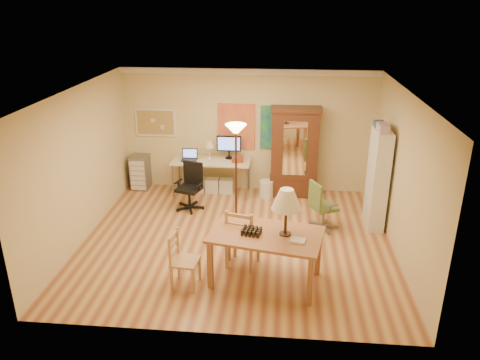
# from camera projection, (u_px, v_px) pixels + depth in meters

# --- Properties ---
(floor) EXTENTS (5.50, 5.50, 0.00)m
(floor) POSITION_uv_depth(u_px,v_px,m) (237.00, 241.00, 8.44)
(floor) COLOR brown
(floor) RESTS_ON ground
(crown_molding) EXTENTS (5.50, 0.08, 0.12)m
(crown_molding) POSITION_uv_depth(u_px,v_px,m) (248.00, 72.00, 9.74)
(crown_molding) COLOR white
(crown_molding) RESTS_ON floor
(corkboard) EXTENTS (0.90, 0.04, 0.62)m
(corkboard) POSITION_uv_depth(u_px,v_px,m) (156.00, 122.00, 10.34)
(corkboard) COLOR #A3844C
(corkboard) RESTS_ON floor
(art_panel_left) EXTENTS (0.80, 0.04, 1.00)m
(art_panel_left) POSITION_uv_depth(u_px,v_px,m) (236.00, 127.00, 10.21)
(art_panel_left) COLOR gold
(art_panel_left) RESTS_ON floor
(art_panel_right) EXTENTS (0.75, 0.04, 0.95)m
(art_panel_right) POSITION_uv_depth(u_px,v_px,m) (278.00, 128.00, 10.13)
(art_panel_right) COLOR #23608C
(art_panel_right) RESTS_ON floor
(dining_table) EXTENTS (1.81, 1.30, 1.55)m
(dining_table) POSITION_uv_depth(u_px,v_px,m) (273.00, 224.00, 6.89)
(dining_table) COLOR brown
(dining_table) RESTS_ON floor
(ladder_chair_back) EXTENTS (0.57, 0.56, 1.03)m
(ladder_chair_back) POSITION_uv_depth(u_px,v_px,m) (242.00, 240.00, 7.49)
(ladder_chair_back) COLOR #AE794F
(ladder_chair_back) RESTS_ON floor
(ladder_chair_left) EXTENTS (0.43, 0.45, 0.88)m
(ladder_chair_left) POSITION_uv_depth(u_px,v_px,m) (183.00, 261.00, 7.00)
(ladder_chair_left) COLOR #AE794F
(ladder_chair_left) RESTS_ON floor
(torchiere_lamp) EXTENTS (0.37, 0.37, 2.05)m
(torchiere_lamp) POSITION_uv_depth(u_px,v_px,m) (236.00, 147.00, 8.21)
(torchiere_lamp) COLOR #44241B
(torchiere_lamp) RESTS_ON floor
(computer_desk) EXTENTS (1.70, 0.75, 1.29)m
(computer_desk) POSITION_uv_depth(u_px,v_px,m) (213.00, 173.00, 10.32)
(computer_desk) COLOR beige
(computer_desk) RESTS_ON floor
(office_chair_black) EXTENTS (0.60, 0.60, 0.97)m
(office_chair_black) POSITION_uv_depth(u_px,v_px,m) (190.00, 197.00, 9.62)
(office_chair_black) COLOR black
(office_chair_black) RESTS_ON floor
(office_chair_green) EXTENTS (0.59, 0.59, 0.95)m
(office_chair_green) POSITION_uv_depth(u_px,v_px,m) (322.00, 216.00, 8.78)
(office_chair_green) COLOR slate
(office_chair_green) RESTS_ON floor
(drawer_cart) EXTENTS (0.39, 0.46, 0.77)m
(drawer_cart) POSITION_uv_depth(u_px,v_px,m) (140.00, 172.00, 10.62)
(drawer_cart) COLOR slate
(drawer_cart) RESTS_ON floor
(armoire) EXTENTS (1.06, 0.50, 1.95)m
(armoire) POSITION_uv_depth(u_px,v_px,m) (294.00, 158.00, 10.11)
(armoire) COLOR #3C1F10
(armoire) RESTS_ON floor
(bookshelf) EXTENTS (0.28, 0.75, 1.88)m
(bookshelf) POSITION_uv_depth(u_px,v_px,m) (377.00, 179.00, 8.70)
(bookshelf) COLOR white
(bookshelf) RESTS_ON floor
(wastebin) EXTENTS (0.31, 0.31, 0.38)m
(wastebin) POSITION_uv_depth(u_px,v_px,m) (266.00, 189.00, 10.18)
(wastebin) COLOR silver
(wastebin) RESTS_ON floor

